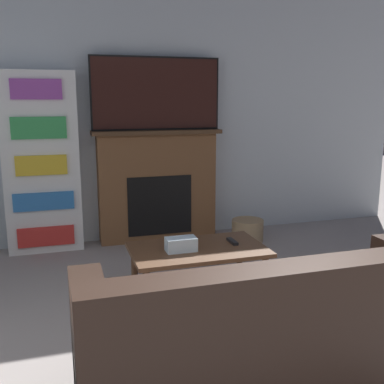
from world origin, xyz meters
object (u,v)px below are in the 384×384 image
at_px(tv, 156,94).
at_px(couch, 286,354).
at_px(fireplace, 157,185).
at_px(coffee_table, 198,254).
at_px(bookshelf, 42,163).
at_px(storage_basket, 248,230).

relative_size(tv, couch, 0.68).
bearing_deg(couch, fireplace, 89.57).
xyz_separation_m(tv, coffee_table, (-0.04, -1.53, -1.18)).
xyz_separation_m(coffee_table, bookshelf, (-1.10, 1.53, 0.52)).
height_order(tv, storage_basket, tv).
distance_m(fireplace, coffee_table, 1.57).
height_order(fireplace, coffee_table, fireplace).
relative_size(fireplace, tv, 1.01).
xyz_separation_m(tv, couch, (-0.02, -2.84, -1.24)).
relative_size(tv, bookshelf, 0.76).
bearing_deg(coffee_table, couch, -88.99).
xyz_separation_m(fireplace, couch, (-0.02, -2.86, -0.29)).
distance_m(tv, bookshelf, 1.32).
bearing_deg(coffee_table, storage_basket, 52.04).
distance_m(fireplace, storage_basket, 1.07).
bearing_deg(bookshelf, couch, -68.37).
relative_size(couch, coffee_table, 1.96).
distance_m(coffee_table, bookshelf, 1.95).
bearing_deg(couch, bookshelf, 111.63).
height_order(tv, bookshelf, tv).
bearing_deg(fireplace, couch, -90.43).
distance_m(couch, coffee_table, 1.30).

